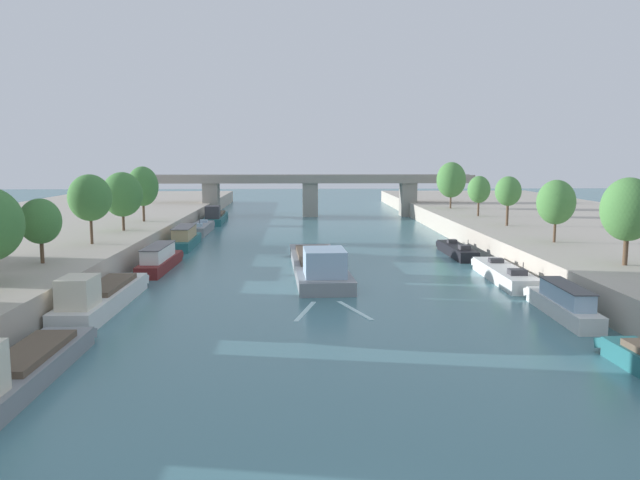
# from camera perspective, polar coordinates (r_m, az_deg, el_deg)

# --- Properties ---
(quay_right) EXTENTS (36.00, 170.00, 2.60)m
(quay_right) POSITION_cam_1_polar(r_m,az_deg,el_deg) (82.02, 26.06, -0.16)
(quay_right) COLOR #B7AD9E
(quay_right) RESTS_ON ground
(barge_midriver) EXTENTS (5.75, 23.94, 3.38)m
(barge_midriver) POSITION_cam_1_polar(r_m,az_deg,el_deg) (60.62, -0.14, -2.16)
(barge_midriver) COLOR gray
(barge_midriver) RESTS_ON ground
(wake_behind_barge) EXTENTS (5.59, 6.03, 0.03)m
(wake_behind_barge) POSITION_cam_1_polar(r_m,az_deg,el_deg) (46.63, 0.90, -6.36)
(wake_behind_barge) COLOR silver
(wake_behind_barge) RESTS_ON ground
(moored_boat_left_end) EXTENTS (2.99, 14.67, 3.38)m
(moored_boat_left_end) POSITION_cam_1_polar(r_m,az_deg,el_deg) (34.52, -25.82, -10.53)
(moored_boat_left_end) COLOR gray
(moored_boat_left_end) RESTS_ON ground
(moored_boat_left_near) EXTENTS (3.08, 15.64, 3.37)m
(moored_boat_left_near) POSITION_cam_1_polar(r_m,az_deg,el_deg) (49.20, -19.08, -4.84)
(moored_boat_left_near) COLOR silver
(moored_boat_left_near) RESTS_ON ground
(moored_boat_left_downstream) EXTENTS (2.42, 12.32, 2.52)m
(moored_boat_left_downstream) POSITION_cam_1_polar(r_m,az_deg,el_deg) (64.95, -14.20, -1.68)
(moored_boat_left_downstream) COLOR maroon
(moored_boat_left_downstream) RESTS_ON ground
(moored_boat_left_midway) EXTENTS (2.62, 11.97, 2.66)m
(moored_boat_left_midway) POSITION_cam_1_polar(r_m,az_deg,el_deg) (80.14, -12.02, 0.15)
(moored_boat_left_midway) COLOR #23666B
(moored_boat_left_midway) RESTS_ON ground
(moored_boat_left_second) EXTENTS (2.49, 12.13, 2.40)m
(moored_boat_left_second) POSITION_cam_1_polar(r_m,az_deg,el_deg) (94.61, -10.62, 1.05)
(moored_boat_left_second) COLOR gray
(moored_boat_left_second) RESTS_ON ground
(moored_boat_left_upstream) EXTENTS (3.62, 16.33, 3.15)m
(moored_boat_left_upstream) POSITION_cam_1_polar(r_m,az_deg,el_deg) (109.24, -9.37, 2.07)
(moored_boat_left_upstream) COLOR #23666B
(moored_boat_left_upstream) RESTS_ON ground
(moored_boat_right_midway) EXTENTS (2.14, 11.05, 2.38)m
(moored_boat_right_midway) POSITION_cam_1_polar(r_m,az_deg,el_deg) (47.92, 20.99, -5.29)
(moored_boat_right_midway) COLOR silver
(moored_boat_right_midway) RESTS_ON ground
(moored_boat_right_end) EXTENTS (2.85, 13.38, 2.35)m
(moored_boat_right_end) POSITION_cam_1_polar(r_m,az_deg,el_deg) (59.86, 16.17, -2.92)
(moored_boat_right_end) COLOR silver
(moored_boat_right_end) RESTS_ON ground
(moored_boat_right_near) EXTENTS (2.31, 11.45, 2.26)m
(moored_boat_right_near) POSITION_cam_1_polar(r_m,az_deg,el_deg) (73.56, 12.17, -0.90)
(moored_boat_right_near) COLOR black
(moored_boat_right_near) RESTS_ON ground
(tree_left_by_lamp) EXTENTS (3.31, 3.31, 5.26)m
(tree_left_by_lamp) POSITION_cam_1_polar(r_m,az_deg,el_deg) (55.74, -23.83, 1.55)
(tree_left_by_lamp) COLOR brown
(tree_left_by_lamp) RESTS_ON quay_left
(tree_left_midway) EXTENTS (4.19, 4.19, 6.86)m
(tree_left_midway) POSITION_cam_1_polar(r_m,az_deg,el_deg) (66.11, -19.96, 3.58)
(tree_left_midway) COLOR brown
(tree_left_midway) RESTS_ON quay_left
(tree_left_third) EXTENTS (4.63, 4.63, 6.78)m
(tree_left_third) POSITION_cam_1_polar(r_m,az_deg,el_deg) (76.89, -17.33, 3.93)
(tree_left_third) COLOR brown
(tree_left_third) RESTS_ON quay_left
(tree_left_second) EXTENTS (4.08, 4.08, 7.25)m
(tree_left_second) POSITION_cam_1_polar(r_m,az_deg,el_deg) (87.02, -15.63, 4.66)
(tree_left_second) COLOR brown
(tree_left_second) RESTS_ON quay_left
(tree_right_past_mid) EXTENTS (4.20, 4.20, 6.97)m
(tree_right_past_mid) POSITION_cam_1_polar(r_m,az_deg,el_deg) (55.59, 25.94, 2.48)
(tree_right_past_mid) COLOR brown
(tree_right_past_mid) RESTS_ON quay_right
(tree_right_nearest) EXTENTS (3.79, 3.79, 6.27)m
(tree_right_nearest) POSITION_cam_1_polar(r_m,az_deg,el_deg) (67.66, 20.44, 3.20)
(tree_right_nearest) COLOR brown
(tree_right_nearest) RESTS_ON quay_right
(tree_right_far) EXTENTS (3.20, 3.20, 6.13)m
(tree_right_far) POSITION_cam_1_polar(r_m,az_deg,el_deg) (82.03, 16.54, 4.21)
(tree_right_far) COLOR brown
(tree_right_far) RESTS_ON quay_right
(tree_right_midway) EXTENTS (3.22, 3.22, 5.77)m
(tree_right_midway) POSITION_cam_1_polar(r_m,az_deg,el_deg) (93.95, 14.08, 4.42)
(tree_right_midway) COLOR brown
(tree_right_midway) RESTS_ON quay_right
(tree_right_third) EXTENTS (4.76, 4.76, 7.60)m
(tree_right_third) POSITION_cam_1_polar(r_m,az_deg,el_deg) (106.95, 11.70, 5.31)
(tree_right_third) COLOR brown
(tree_right_third) RESTS_ON quay_right
(bridge_far) EXTENTS (60.71, 4.40, 7.71)m
(bridge_far) POSITION_cam_1_polar(r_m,az_deg,el_deg) (118.38, -0.90, 4.51)
(bridge_far) COLOR gray
(bridge_far) RESTS_ON ground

